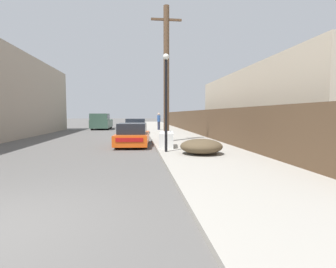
{
  "coord_description": "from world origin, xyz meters",
  "views": [
    {
      "loc": [
        2.28,
        -4.08,
        1.75
      ],
      "look_at": [
        3.93,
        9.98,
        0.69
      ],
      "focal_mm": 28.0,
      "sensor_mm": 36.0,
      "label": 1
    }
  ],
  "objects": [
    {
      "name": "discarded_fridge",
      "position": [
        3.73,
        8.93,
        0.49
      ],
      "size": [
        0.9,
        1.76,
        0.78
      ],
      "rotation": [
        0.0,
        0.0,
        -0.13
      ],
      "color": "silver",
      "rests_on": "sidewalk_curb"
    },
    {
      "name": "pedestrian",
      "position": [
        4.54,
        23.67,
        1.04
      ],
      "size": [
        0.34,
        0.34,
        1.79
      ],
      "color": "#282D42",
      "rests_on": "sidewalk_curb"
    },
    {
      "name": "utility_pole",
      "position": [
        4.01,
        11.56,
        4.18
      ],
      "size": [
        1.8,
        0.34,
        7.95
      ],
      "color": "brown",
      "rests_on": "sidewalk_curb"
    },
    {
      "name": "sidewalk_curb",
      "position": [
        5.3,
        23.5,
        0.06
      ],
      "size": [
        4.2,
        63.0,
        0.12
      ],
      "primitive_type": "cube",
      "color": "#9E998E",
      "rests_on": "ground"
    },
    {
      "name": "brush_pile",
      "position": [
        4.9,
        6.43,
        0.43
      ],
      "size": [
        1.75,
        1.75,
        0.62
      ],
      "color": "brown",
      "rests_on": "sidewalk_curb"
    },
    {
      "name": "parked_sports_car_red",
      "position": [
        2.02,
        10.64,
        0.57
      ],
      "size": [
        1.99,
        4.32,
        1.27
      ],
      "rotation": [
        0.0,
        0.0,
        -0.07
      ],
      "color": "#E05114",
      "rests_on": "ground"
    },
    {
      "name": "wooden_fence",
      "position": [
        7.25,
        21.64,
        1.1
      ],
      "size": [
        0.08,
        43.25,
        1.97
      ],
      "primitive_type": "cube",
      "color": "brown",
      "rests_on": "sidewalk_curb"
    },
    {
      "name": "street_lamp",
      "position": [
        3.52,
        7.22,
        2.59
      ],
      "size": [
        0.26,
        0.26,
        4.21
      ],
      "color": "black",
      "rests_on": "sidewalk_curb"
    },
    {
      "name": "car_parked_mid",
      "position": [
        2.15,
        19.03,
        0.65
      ],
      "size": [
        2.04,
        4.4,
        1.38
      ],
      "rotation": [
        0.0,
        0.0,
        -0.04
      ],
      "color": "silver",
      "rests_on": "ground"
    },
    {
      "name": "pickup_truck",
      "position": [
        -1.93,
        27.36,
        0.92
      ],
      "size": [
        2.06,
        5.53,
        1.84
      ],
      "rotation": [
        0.0,
        0.0,
        3.14
      ],
      "color": "#385647",
      "rests_on": "ground"
    },
    {
      "name": "building_right_house",
      "position": [
        11.47,
        11.63,
        2.23
      ],
      "size": [
        6.0,
        15.68,
        4.45
      ],
      "primitive_type": "cube",
      "color": "beige",
      "rests_on": "ground"
    }
  ]
}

